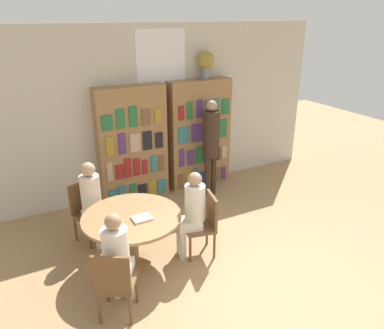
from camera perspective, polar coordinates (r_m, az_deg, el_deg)
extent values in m
plane|color=#9E7A51|center=(4.88, 12.98, -18.60)|extent=(16.00, 16.00, 0.00)
cube|color=beige|center=(6.83, -4.59, 8.16)|extent=(6.40, 0.06, 3.00)
cube|color=white|center=(6.64, -4.69, 15.23)|extent=(0.90, 0.01, 1.10)
cube|color=olive|center=(6.57, -9.09, 2.99)|extent=(1.20, 0.32, 2.03)
cube|color=#2D707A|center=(6.62, -11.88, -4.84)|extent=(0.14, 0.02, 0.26)
cube|color=#2D707A|center=(6.65, -10.51, -4.38)|extent=(0.14, 0.02, 0.31)
cube|color=#236638|center=(6.70, -8.97, -4.11)|extent=(0.12, 0.02, 0.30)
cube|color=black|center=(6.76, -7.54, -3.98)|extent=(0.16, 0.02, 0.25)
cube|color=olive|center=(6.81, -6.03, -3.52)|extent=(0.15, 0.02, 0.29)
cube|color=#2D707A|center=(6.88, -4.61, -3.31)|extent=(0.16, 0.02, 0.26)
cube|color=tan|center=(6.41, -12.42, -1.04)|extent=(0.10, 0.02, 0.34)
cube|color=maroon|center=(6.47, -10.96, -1.13)|extent=(0.13, 0.02, 0.25)
cube|color=maroon|center=(6.49, -9.74, -0.51)|extent=(0.12, 0.02, 0.35)
cube|color=maroon|center=(6.54, -8.38, -0.40)|extent=(0.11, 0.02, 0.31)
cube|color=maroon|center=(6.60, -7.18, -0.37)|extent=(0.09, 0.02, 0.26)
cube|color=#2D707A|center=(6.64, -5.81, 0.11)|extent=(0.11, 0.02, 0.32)
cube|color=brown|center=(6.70, -4.66, 0.25)|extent=(0.10, 0.02, 0.30)
cube|color=olive|center=(6.27, -12.39, 2.69)|extent=(0.14, 0.02, 0.33)
cube|color=#4C2D6B|center=(6.32, -10.58, 3.11)|extent=(0.12, 0.02, 0.35)
cube|color=tan|center=(6.39, -8.66, 3.30)|extent=(0.18, 0.02, 0.32)
cube|color=black|center=(6.46, -6.80, 3.64)|extent=(0.16, 0.02, 0.33)
cube|color=black|center=(6.54, -5.04, 3.72)|extent=(0.14, 0.02, 0.28)
cube|color=#236638|center=(6.15, -12.79, 6.19)|extent=(0.18, 0.02, 0.24)
cube|color=#236638|center=(6.20, -10.84, 6.82)|extent=(0.14, 0.02, 0.32)
cube|color=#236638|center=(6.26, -8.96, 7.20)|extent=(0.14, 0.02, 0.34)
cube|color=brown|center=(6.34, -7.03, 7.15)|extent=(0.15, 0.02, 0.27)
cube|color=olive|center=(6.42, -5.19, 7.36)|extent=(0.12, 0.02, 0.25)
cube|color=olive|center=(7.07, 1.07, 4.66)|extent=(1.20, 0.32, 2.03)
cube|color=brown|center=(7.02, -1.73, -2.62)|extent=(0.10, 0.02, 0.29)
cube|color=olive|center=(7.07, -0.61, -2.21)|extent=(0.11, 0.02, 0.33)
cube|color=#2D707A|center=(7.14, 0.59, -1.88)|extent=(0.09, 0.02, 0.35)
cube|color=navy|center=(7.22, 1.60, -2.05)|extent=(0.12, 0.02, 0.25)
cube|color=olive|center=(7.28, 2.72, -1.54)|extent=(0.11, 0.02, 0.32)
cube|color=brown|center=(7.37, 3.77, -1.47)|extent=(0.13, 0.02, 0.27)
cube|color=#4C2D6B|center=(7.45, 4.82, -1.32)|extent=(0.09, 0.02, 0.25)
cube|color=#4C2D6B|center=(6.85, -1.57, 1.00)|extent=(0.10, 0.02, 0.34)
cube|color=#4C2D6B|center=(6.93, -0.24, 1.04)|extent=(0.13, 0.02, 0.29)
cube|color=#236638|center=(7.01, 1.11, 1.45)|extent=(0.14, 0.02, 0.33)
cube|color=#2D707A|center=(7.09, 2.37, 1.57)|extent=(0.15, 0.02, 0.30)
cube|color=black|center=(7.19, 3.66, 1.66)|extent=(0.16, 0.02, 0.26)
cube|color=tan|center=(7.28, 4.89, 1.90)|extent=(0.10, 0.02, 0.26)
cube|color=#2D707A|center=(6.72, -1.27, 4.43)|extent=(0.22, 0.02, 0.30)
cube|color=#4C2D6B|center=(6.84, 0.80, 4.88)|extent=(0.23, 0.02, 0.33)
cube|color=navy|center=(6.96, 2.69, 5.21)|extent=(0.21, 0.02, 0.34)
cube|color=#236638|center=(7.10, 4.67, 5.49)|extent=(0.18, 0.02, 0.34)
cube|color=maroon|center=(6.59, -1.66, 7.82)|extent=(0.11, 0.02, 0.25)
cube|color=#236638|center=(6.65, -0.36, 8.22)|extent=(0.10, 0.02, 0.31)
cube|color=#4C2D6B|center=(6.74, 1.19, 8.49)|extent=(0.11, 0.02, 0.33)
cube|color=#2D707A|center=(6.83, 2.52, 8.54)|extent=(0.13, 0.02, 0.30)
cube|color=#2D707A|center=(6.92, 3.79, 8.73)|extent=(0.11, 0.02, 0.31)
cube|color=#236638|center=(7.02, 5.15, 8.77)|extent=(0.15, 0.02, 0.28)
cylinder|color=slate|center=(6.88, 2.12, 13.76)|extent=(0.15, 0.15, 0.21)
sphere|color=olive|center=(6.85, 2.15, 15.63)|extent=(0.30, 0.30, 0.30)
cylinder|color=olive|center=(5.28, -8.69, -14.47)|extent=(0.44, 0.44, 0.03)
cylinder|color=olive|center=(5.08, -8.92, -11.32)|extent=(0.12, 0.12, 0.66)
cylinder|color=olive|center=(4.90, -9.16, -7.88)|extent=(1.28, 1.28, 0.04)
cube|color=brown|center=(4.35, -11.36, -17.24)|extent=(0.55, 0.55, 0.04)
cube|color=brown|center=(4.06, -12.24, -16.14)|extent=(0.36, 0.23, 0.45)
cylinder|color=brown|center=(4.65, -12.78, -17.81)|extent=(0.04, 0.04, 0.39)
cylinder|color=brown|center=(4.58, -8.46, -18.18)|extent=(0.04, 0.04, 0.39)
cylinder|color=brown|center=(4.41, -13.98, -20.59)|extent=(0.04, 0.04, 0.39)
cylinder|color=brown|center=(4.33, -9.35, -21.07)|extent=(0.04, 0.04, 0.39)
cube|color=brown|center=(5.67, -15.19, -7.46)|extent=(0.53, 0.53, 0.04)
cube|color=brown|center=(5.69, -16.52, -4.70)|extent=(0.38, 0.19, 0.45)
cylinder|color=brown|center=(5.74, -12.57, -9.29)|extent=(0.04, 0.04, 0.39)
cylinder|color=brown|center=(5.58, -15.31, -10.62)|extent=(0.04, 0.04, 0.39)
cylinder|color=brown|center=(5.98, -14.66, -8.14)|extent=(0.04, 0.04, 0.39)
cylinder|color=brown|center=(5.82, -17.34, -9.36)|extent=(0.04, 0.04, 0.39)
cube|color=brown|center=(5.19, 1.08, -9.54)|extent=(0.48, 0.48, 0.04)
cube|color=brown|center=(5.12, 3.05, -6.92)|extent=(0.12, 0.40, 0.45)
cylinder|color=brown|center=(5.14, -0.27, -12.83)|extent=(0.04, 0.04, 0.39)
cylinder|color=brown|center=(5.41, -1.21, -10.83)|extent=(0.04, 0.04, 0.39)
cylinder|color=brown|center=(5.22, 3.42, -12.25)|extent=(0.04, 0.04, 0.39)
cylinder|color=brown|center=(5.49, 2.29, -10.32)|extent=(0.04, 0.04, 0.39)
cube|color=beige|center=(5.53, -14.39, -7.22)|extent=(0.38, 0.40, 0.12)
cylinder|color=beige|center=(5.45, -15.21, -4.10)|extent=(0.28, 0.28, 0.50)
sphere|color=tan|center=(5.31, -15.59, -0.72)|extent=(0.20, 0.20, 0.20)
cylinder|color=beige|center=(5.63, -12.80, -9.78)|extent=(0.10, 0.10, 0.43)
cylinder|color=beige|center=(5.55, -14.04, -10.38)|extent=(0.10, 0.10, 0.43)
cube|color=beige|center=(5.12, -0.44, -9.00)|extent=(0.37, 0.34, 0.12)
cylinder|color=beige|center=(4.98, 0.44, -5.82)|extent=(0.27, 0.27, 0.50)
sphere|color=#A37A5B|center=(4.83, 0.45, -2.24)|extent=(0.18, 0.18, 0.18)
cylinder|color=beige|center=(5.18, -1.44, -12.20)|extent=(0.10, 0.10, 0.43)
cylinder|color=beige|center=(5.31, -1.84, -11.31)|extent=(0.10, 0.10, 0.43)
cube|color=silver|center=(4.40, -11.01, -15.29)|extent=(0.41, 0.42, 0.12)
cylinder|color=silver|center=(4.16, -11.58, -12.55)|extent=(0.29, 0.29, 0.50)
sphere|color=#A37A5B|center=(3.98, -11.95, -8.53)|extent=(0.18, 0.18, 0.18)
cylinder|color=silver|center=(4.68, -11.41, -17.09)|extent=(0.10, 0.10, 0.43)
cylinder|color=silver|center=(4.64, -9.43, -17.26)|extent=(0.10, 0.10, 0.43)
cylinder|color=#332319|center=(6.83, 2.31, -1.73)|extent=(0.10, 0.10, 0.76)
cylinder|color=#332319|center=(6.89, 3.28, -1.52)|extent=(0.10, 0.10, 0.76)
cylinder|color=#332319|center=(6.58, 2.92, 4.66)|extent=(0.30, 0.30, 0.82)
sphere|color=#A37A5B|center=(6.45, 3.01, 8.93)|extent=(0.19, 0.19, 0.19)
cylinder|color=#332319|center=(6.79, 2.46, 7.02)|extent=(0.07, 0.30, 0.07)
cube|color=silver|center=(4.78, -7.63, -8.12)|extent=(0.24, 0.18, 0.03)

